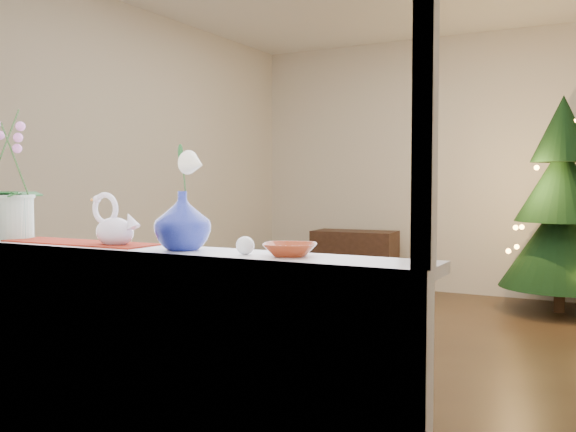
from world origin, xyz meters
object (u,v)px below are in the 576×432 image
object	(u,v)px
blue_vase	(183,216)
xmas_tree	(561,204)
side_table	(355,261)
amber_dish	(290,250)
paperweight	(245,246)
swan	(115,221)
orchid_pot	(8,166)

from	to	relation	value
blue_vase	xmas_tree	distance (m)	4.42
blue_vase	side_table	xyz separation A→B (m)	(-1.15, 4.46, -0.72)
blue_vase	side_table	distance (m)	4.66
amber_dish	xmas_tree	xyz separation A→B (m)	(0.45, 4.32, 0.03)
side_table	paperweight	bearing A→B (deg)	-76.34
blue_vase	side_table	bearing A→B (deg)	104.44
blue_vase	paperweight	world-z (taller)	blue_vase
blue_vase	paperweight	bearing A→B (deg)	-4.84
swan	blue_vase	world-z (taller)	blue_vase
blue_vase	xmas_tree	bearing A→B (deg)	78.32
xmas_tree	side_table	distance (m)	2.15
blue_vase	xmas_tree	world-z (taller)	xmas_tree
swan	amber_dish	size ratio (longest dim) A/B	1.50
swan	xmas_tree	distance (m)	4.50
orchid_pot	swan	bearing A→B (deg)	-1.00
swan	xmas_tree	xyz separation A→B (m)	(1.22, 4.33, -0.05)
paperweight	amber_dish	bearing A→B (deg)	13.29
orchid_pot	side_table	distance (m)	4.55
amber_dish	xmas_tree	distance (m)	4.34
paperweight	side_table	bearing A→B (deg)	107.73
xmas_tree	side_table	bearing A→B (deg)	176.33
orchid_pot	swan	distance (m)	0.66
side_table	amber_dish	bearing A→B (deg)	-74.42
blue_vase	xmas_tree	xyz separation A→B (m)	(0.89, 4.33, -0.07)
swan	paperweight	xyz separation A→B (m)	(0.61, -0.02, -0.07)
amber_dish	xmas_tree	size ratio (longest dim) A/B	0.08
orchid_pot	blue_vase	size ratio (longest dim) A/B	2.57
amber_dish	xmas_tree	world-z (taller)	xmas_tree
paperweight	swan	bearing A→B (deg)	177.98
paperweight	xmas_tree	xyz separation A→B (m)	(0.61, 4.35, 0.02)
orchid_pot	blue_vase	bearing A→B (deg)	-0.51
swan	paperweight	size ratio (longest dim) A/B	3.66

